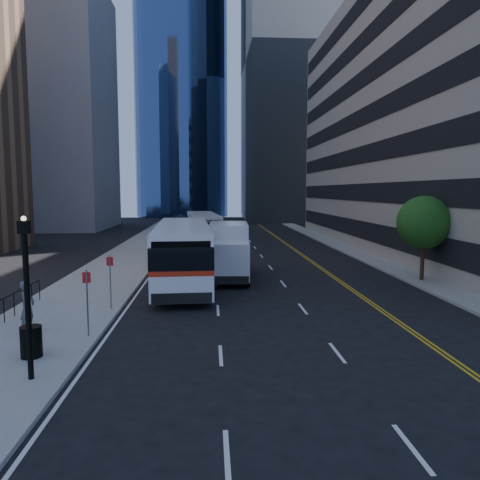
{
  "coord_description": "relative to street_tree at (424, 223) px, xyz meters",
  "views": [
    {
      "loc": [
        -3.81,
        -19.31,
        5.53
      ],
      "look_at": [
        -2.18,
        6.63,
        2.8
      ],
      "focal_mm": 35.0,
      "sensor_mm": 36.0,
      "label": 1
    }
  ],
  "objects": [
    {
      "name": "bus_rear",
      "position": [
        -13.6,
        20.79,
        -1.89
      ],
      "size": [
        3.83,
        12.65,
        3.21
      ],
      "rotation": [
        0.0,
        0.0,
        0.09
      ],
      "color": "silver",
      "rests_on": "ground"
    },
    {
      "name": "sidewalk_west",
      "position": [
        -19.5,
        17.0,
        -3.57
      ],
      "size": [
        5.0,
        90.0,
        0.15
      ],
      "primitive_type": "cube",
      "color": "gray",
      "rests_on": "ground"
    },
    {
      "name": "office_tower_north",
      "position": [
        9.0,
        64.0,
        26.36
      ],
      "size": [
        30.0,
        28.0,
        60.0
      ],
      "primitive_type": "cube",
      "color": "gray",
      "rests_on": "ground"
    },
    {
      "name": "midrise_west",
      "position": [
        -37.0,
        44.0,
        13.86
      ],
      "size": [
        18.0,
        18.0,
        35.0
      ],
      "primitive_type": "cube",
      "color": "gray",
      "rests_on": "ground"
    },
    {
      "name": "trash_can",
      "position": [
        -18.66,
        -12.18,
        -2.98
      ],
      "size": [
        0.84,
        0.84,
        1.02
      ],
      "primitive_type": "cylinder",
      "rotation": [
        0.0,
        0.0,
        0.27
      ],
      "color": "black",
      "rests_on": "sidewalk_west"
    },
    {
      "name": "box_truck",
      "position": [
        -11.7,
        2.1,
        -1.83
      ],
      "size": [
        2.79,
        7.28,
        3.43
      ],
      "rotation": [
        0.0,
        0.0,
        -0.05
      ],
      "color": "silver",
      "rests_on": "ground"
    },
    {
      "name": "sidewalk_east",
      "position": [
        -0.0,
        17.0,
        -3.57
      ],
      "size": [
        2.0,
        90.0,
        0.15
      ],
      "primitive_type": "cube",
      "color": "gray",
      "rests_on": "ground"
    },
    {
      "name": "street_tree",
      "position": [
        0.0,
        0.0,
        0.0
      ],
      "size": [
        3.2,
        3.2,
        5.1
      ],
      "color": "#332114",
      "rests_on": "sidewalk_east"
    },
    {
      "name": "glass_tower",
      "position": [
        -19.0,
        77.0,
        36.36
      ],
      "size": [
        20.0,
        20.0,
        80.0
      ],
      "primitive_type": "cylinder",
      "color": "navy",
      "rests_on": "ground"
    },
    {
      "name": "lamp_post",
      "position": [
        -18.0,
        -14.0,
        -0.92
      ],
      "size": [
        0.28,
        0.28,
        4.56
      ],
      "color": "black",
      "rests_on": "sidewalk_west"
    },
    {
      "name": "bus_front",
      "position": [
        -14.48,
        0.67,
        -1.7
      ],
      "size": [
        3.64,
        13.92,
        3.56
      ],
      "rotation": [
        0.0,
        0.0,
        0.05
      ],
      "color": "white",
      "rests_on": "ground"
    },
    {
      "name": "pedestrian",
      "position": [
        -19.77,
        -9.49,
        -2.49
      ],
      "size": [
        0.51,
        0.75,
        2.0
      ],
      "primitive_type": "imported",
      "rotation": [
        0.0,
        0.0,
        1.53
      ],
      "color": "#55545B",
      "rests_on": "sidewalk_west"
    },
    {
      "name": "ground",
      "position": [
        -9.0,
        -8.0,
        -3.64
      ],
      "size": [
        160.0,
        160.0,
        0.0
      ],
      "primitive_type": "plane",
      "color": "black",
      "rests_on": "ground"
    }
  ]
}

